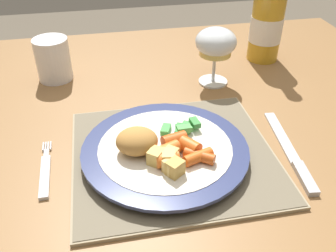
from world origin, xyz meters
name	(u,v)px	position (x,y,z in m)	size (l,w,h in m)	color
dining_table	(160,154)	(0.00, 0.00, 0.64)	(1.16, 0.88, 0.74)	olive
placemat	(172,155)	(0.00, -0.13, 0.74)	(0.32, 0.30, 0.01)	gray
dinner_plate	(165,151)	(-0.01, -0.13, 0.76)	(0.26, 0.26, 0.02)	white
breaded_croquettes	(137,141)	(-0.06, -0.14, 0.78)	(0.07, 0.07, 0.04)	#B77F3D
green_beans_pile	(182,128)	(0.02, -0.10, 0.77)	(0.07, 0.04, 0.02)	green
glazed_carrots	(181,150)	(0.01, -0.16, 0.78)	(0.09, 0.08, 0.02)	orange
fork	(45,172)	(-0.20, -0.13, 0.74)	(0.02, 0.13, 0.01)	silver
table_knife	(293,156)	(0.19, -0.17, 0.74)	(0.04, 0.22, 0.01)	silver
wine_glass	(216,44)	(0.14, 0.10, 0.83)	(0.09, 0.09, 0.12)	silver
bottle	(268,18)	(0.29, 0.20, 0.84)	(0.07, 0.07, 0.27)	gold
roast_potatoes	(168,161)	(-0.02, -0.18, 0.78)	(0.05, 0.06, 0.02)	gold
drinking_cup	(53,58)	(-0.20, 0.18, 0.79)	(0.07, 0.07, 0.09)	white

